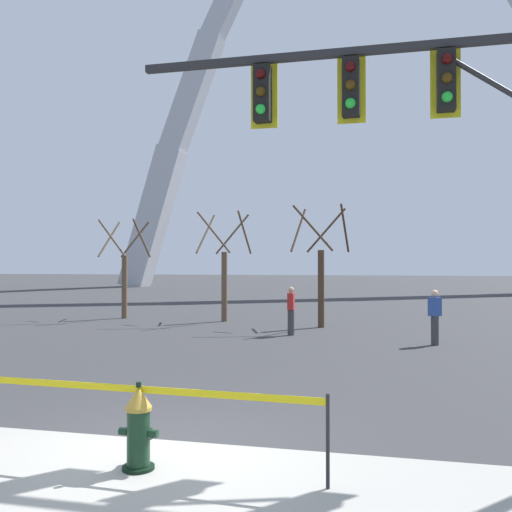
# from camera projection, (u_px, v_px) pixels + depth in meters

# --- Properties ---
(ground_plane) EXTENTS (240.00, 240.00, 0.00)m
(ground_plane) POSITION_uv_depth(u_px,v_px,m) (163.00, 450.00, 7.05)
(ground_plane) COLOR #333335
(fire_hydrant) EXTENTS (0.46, 0.48, 0.99)m
(fire_hydrant) POSITION_uv_depth(u_px,v_px,m) (139.00, 428.00, 6.38)
(fire_hydrant) COLOR black
(fire_hydrant) RESTS_ON ground
(caution_tape_barrier) EXTENTS (5.09, 0.28, 0.98)m
(caution_tape_barrier) POSITION_uv_depth(u_px,v_px,m) (110.00, 407.00, 6.53)
(caution_tape_barrier) COLOR #232326
(caution_tape_barrier) RESTS_ON ground
(traffic_signal_gantry) EXTENTS (7.82, 0.44, 6.00)m
(traffic_signal_gantry) POSITION_uv_depth(u_px,v_px,m) (476.00, 122.00, 8.29)
(traffic_signal_gantry) COLOR #232326
(traffic_signal_gantry) RESTS_ON ground
(monument_arch) EXTENTS (50.71, 2.65, 44.65)m
(monument_arch) POSITION_uv_depth(u_px,v_px,m) (361.00, 88.00, 55.41)
(monument_arch) COLOR #B2B5BC
(monument_arch) RESTS_ON ground
(tree_far_left) EXTENTS (1.96, 1.97, 4.26)m
(tree_far_left) POSITION_uv_depth(u_px,v_px,m) (124.00, 275.00, 24.52)
(tree_far_left) COLOR brown
(tree_far_left) RESTS_ON ground
(tree_left_mid) EXTENTS (2.05, 2.06, 4.46)m
(tree_left_mid) POSITION_uv_depth(u_px,v_px,m) (224.00, 273.00, 23.15)
(tree_left_mid) COLOR brown
(tree_left_mid) RESTS_ON ground
(tree_center_left) EXTENTS (2.06, 2.08, 4.49)m
(tree_center_left) POSITION_uv_depth(u_px,v_px,m) (321.00, 273.00, 20.93)
(tree_center_left) COLOR #473323
(tree_center_left) RESTS_ON ground
(pedestrian_walking_left) EXTENTS (0.22, 0.35, 1.59)m
(pedestrian_walking_left) POSITION_uv_depth(u_px,v_px,m) (291.00, 310.00, 18.58)
(pedestrian_walking_left) COLOR #38383D
(pedestrian_walking_left) RESTS_ON ground
(pedestrian_standing_center) EXTENTS (0.39, 0.31, 1.59)m
(pedestrian_standing_center) POSITION_uv_depth(u_px,v_px,m) (435.00, 317.00, 16.28)
(pedestrian_standing_center) COLOR #38383D
(pedestrian_standing_center) RESTS_ON ground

